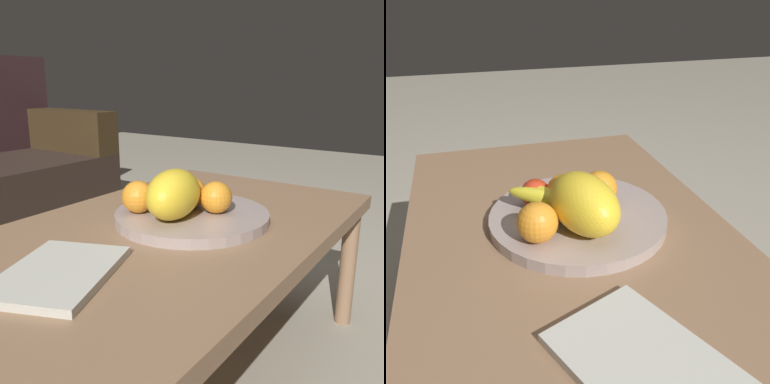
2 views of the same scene
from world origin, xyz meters
The scene contains 10 objects.
ground_plane centered at (0.00, 0.00, 0.00)m, with size 8.00×8.00×0.00m, color #A19886.
coffee_table centered at (0.00, 0.00, 0.39)m, with size 1.14×0.68×0.43m.
fruit_bowl centered at (0.06, -0.02, 0.44)m, with size 0.39×0.39×0.03m, color #A5928C.
melon_large_front centered at (-0.01, -0.02, 0.51)m, with size 0.19×0.12×0.12m, color yellow.
orange_front centered at (-0.02, 0.08, 0.49)m, with size 0.08×0.08×0.08m, color orange.
orange_left centered at (0.08, -0.08, 0.49)m, with size 0.08×0.08×0.08m, color orange.
orange_right centered at (0.09, 0.00, 0.49)m, with size 0.08×0.08×0.08m, color orange.
apple_front centered at (0.11, 0.06, 0.49)m, with size 0.07×0.07×0.07m, color red.
banana_bunch centered at (0.07, 0.05, 0.49)m, with size 0.15×0.15×0.06m.
magazine centered at (-0.34, -0.01, 0.44)m, with size 0.25×0.18×0.02m, color beige.
Camera 2 is at (-0.71, 0.19, 0.91)m, focal length 39.55 mm.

